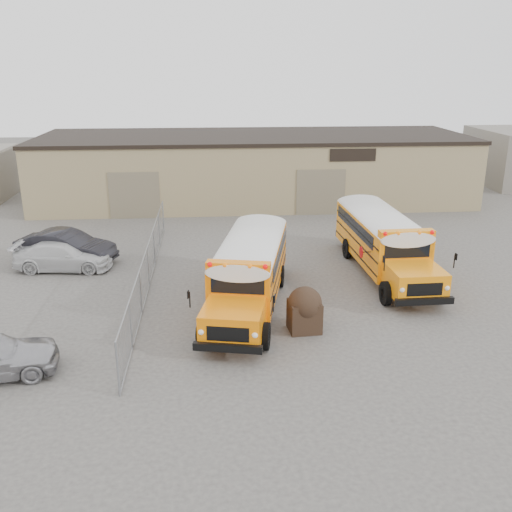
{
  "coord_description": "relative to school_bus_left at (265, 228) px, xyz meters",
  "views": [
    {
      "loc": [
        -3.13,
        -21.08,
        9.4
      ],
      "look_at": [
        -1.28,
        2.03,
        1.6
      ],
      "focal_mm": 40.0,
      "sensor_mm": 36.0,
      "label": 1
    }
  ],
  "objects": [
    {
      "name": "chainlink_fence",
      "position": [
        -5.54,
        -3.38,
        -0.72
      ],
      "size": [
        0.07,
        18.07,
        1.81
      ],
      "color": "gray",
      "rests_on": "ground"
    },
    {
      "name": "car_white",
      "position": [
        -9.84,
        -0.88,
        -0.95
      ],
      "size": [
        4.76,
        2.27,
        1.34
      ],
      "primitive_type": "imported",
      "rotation": [
        0.0,
        0.0,
        1.49
      ],
      "color": "silver",
      "rests_on": "ground"
    },
    {
      "name": "car_dark",
      "position": [
        -9.92,
        0.18,
        -0.81
      ],
      "size": [
        5.17,
        3.14,
        1.61
      ],
      "primitive_type": "imported",
      "rotation": [
        0.0,
        0.0,
        1.25
      ],
      "color": "black",
      "rests_on": "ground"
    },
    {
      "name": "school_bus_left",
      "position": [
        0.0,
        0.0,
        0.0
      ],
      "size": [
        4.22,
        9.82,
        2.8
      ],
      "color": "orange",
      "rests_on": "ground"
    },
    {
      "name": "tarp_bundle",
      "position": [
        0.66,
        -8.42,
        -0.73
      ],
      "size": [
        1.26,
        1.26,
        1.72
      ],
      "color": "black",
      "rests_on": "ground"
    },
    {
      "name": "school_bus_right",
      "position": [
        5.22,
        3.68,
        0.03
      ],
      "size": [
        3.01,
        9.82,
        2.85
      ],
      "color": "orange",
      "rests_on": "ground"
    },
    {
      "name": "warehouse",
      "position": [
        0.46,
        13.62,
        0.76
      ],
      "size": [
        30.2,
        10.2,
        4.67
      ],
      "color": "#91825A",
      "rests_on": "ground"
    },
    {
      "name": "ground",
      "position": [
        0.46,
        -6.38,
        -1.62
      ],
      "size": [
        120.0,
        120.0,
        0.0
      ],
      "primitive_type": "plane",
      "color": "#484642",
      "rests_on": "ground"
    }
  ]
}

